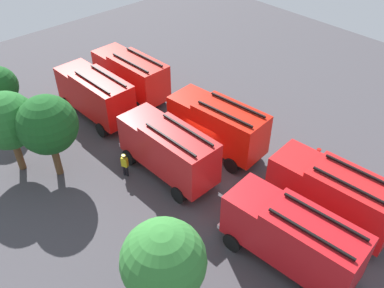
% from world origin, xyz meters
% --- Properties ---
extents(ground_plane, '(55.35, 55.35, 0.00)m').
position_xyz_m(ground_plane, '(0.00, 0.00, 0.00)').
color(ground_plane, '#423F44').
extents(fire_truck_0, '(7.38, 3.24, 3.88)m').
position_xyz_m(fire_truck_0, '(-9.17, -2.10, 2.15)').
color(fire_truck_0, red).
rests_on(fire_truck_0, ground).
extents(fire_truck_1, '(7.41, 3.33, 3.88)m').
position_xyz_m(fire_truck_1, '(-0.26, -2.10, 2.15)').
color(fire_truck_1, red).
rests_on(fire_truck_1, ground).
extents(fire_truck_2, '(7.29, 2.98, 3.88)m').
position_xyz_m(fire_truck_2, '(9.36, -1.87, 2.15)').
color(fire_truck_2, red).
rests_on(fire_truck_2, ground).
extents(fire_truck_3, '(7.40, 3.31, 3.88)m').
position_xyz_m(fire_truck_3, '(-9.45, 1.97, 2.15)').
color(fire_truck_3, red).
rests_on(fire_truck_3, ground).
extents(fire_truck_4, '(7.26, 2.90, 3.88)m').
position_xyz_m(fire_truck_4, '(-0.01, 2.05, 2.15)').
color(fire_truck_4, red).
rests_on(fire_truck_4, ground).
extents(fire_truck_5, '(7.27, 2.93, 3.88)m').
position_xyz_m(fire_truck_5, '(8.77, 1.86, 2.15)').
color(fire_truck_5, red).
rests_on(fire_truck_5, ground).
extents(firefighter_0, '(0.48, 0.39, 1.71)m').
position_xyz_m(firefighter_0, '(1.80, 4.21, 0.96)').
color(firefighter_0, black).
rests_on(firefighter_0, ground).
extents(firefighter_1, '(0.44, 0.27, 1.63)m').
position_xyz_m(firefighter_1, '(14.04, -3.36, 0.90)').
color(firefighter_1, black).
rests_on(firefighter_1, ground).
extents(firefighter_2, '(0.48, 0.41, 1.80)m').
position_xyz_m(firefighter_2, '(-6.27, -5.28, 1.02)').
color(firefighter_2, black).
rests_on(firefighter_2, ground).
extents(tree_0, '(3.69, 3.69, 5.73)m').
position_xyz_m(tree_0, '(-7.30, 8.33, 3.85)').
color(tree_0, brown).
rests_on(tree_0, ground).
extents(tree_1, '(3.71, 3.71, 5.74)m').
position_xyz_m(tree_1, '(4.97, 7.29, 3.87)').
color(tree_1, brown).
rests_on(tree_1, ground).
extents(tree_2, '(3.66, 3.66, 5.68)m').
position_xyz_m(tree_2, '(7.10, 8.88, 3.82)').
color(tree_2, brown).
rests_on(tree_2, ground).
extents(traffic_cone_0, '(0.47, 0.47, 0.68)m').
position_xyz_m(traffic_cone_0, '(10.83, 5.07, 0.34)').
color(traffic_cone_0, '#F2600C').
rests_on(traffic_cone_0, ground).
extents(traffic_cone_2, '(0.50, 0.50, 0.71)m').
position_xyz_m(traffic_cone_2, '(2.95, -4.24, 0.36)').
color(traffic_cone_2, '#F2600C').
rests_on(traffic_cone_2, ground).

